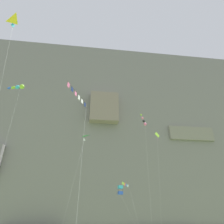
% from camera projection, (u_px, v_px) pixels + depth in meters
% --- Properties ---
extents(cliff_face, '(180.00, 24.44, 56.82)m').
position_uv_depth(cliff_face, '(101.00, 132.00, 70.65)').
color(cliff_face, slate).
rests_on(cliff_face, ground).
extents(kite_delta_low_right, '(3.47, 3.31, 23.98)m').
position_uv_depth(kite_delta_low_right, '(16.00, 30.00, 25.90)').
color(kite_delta_low_right, yellow).
rests_on(kite_delta_low_right, ground).
extents(kite_box_high_right, '(3.37, 2.57, 8.09)m').
position_uv_depth(kite_box_high_right, '(120.00, 190.00, 43.35)').
color(kite_box_high_right, '#38B2D1').
rests_on(kite_box_high_right, ground).
extents(kite_windsock_mid_left, '(2.28, 3.87, 18.41)m').
position_uv_depth(kite_windsock_mid_left, '(144.00, 122.00, 37.85)').
color(kite_windsock_mid_left, pink).
rests_on(kite_windsock_mid_left, ground).
extents(kite_banner_mid_center, '(3.32, 4.69, 8.53)m').
position_uv_depth(kite_banner_mid_center, '(126.00, 186.00, 43.27)').
color(kite_banner_mid_center, black).
rests_on(kite_banner_mid_center, ground).
extents(kite_diamond_upper_left, '(2.84, 2.76, 21.34)m').
position_uv_depth(kite_diamond_upper_left, '(157.00, 139.00, 50.67)').
color(kite_diamond_upper_left, '#8CCC33').
rests_on(kite_diamond_upper_left, ground).
extents(kite_delta_low_center, '(3.42, 6.03, 18.19)m').
position_uv_depth(kite_delta_low_center, '(82.00, 139.00, 46.20)').
color(kite_delta_low_center, green).
rests_on(kite_delta_low_center, ground).
extents(kite_banner_front_field, '(2.47, 6.71, 16.87)m').
position_uv_depth(kite_banner_front_field, '(78.00, 98.00, 27.00)').
color(kite_banner_front_field, black).
rests_on(kite_banner_front_field, ground).
extents(kite_windsock_far_left, '(3.68, 4.02, 22.78)m').
position_uv_depth(kite_windsock_far_left, '(18.00, 87.00, 35.49)').
color(kite_windsock_far_left, '#8CCC33').
rests_on(kite_windsock_far_left, ground).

